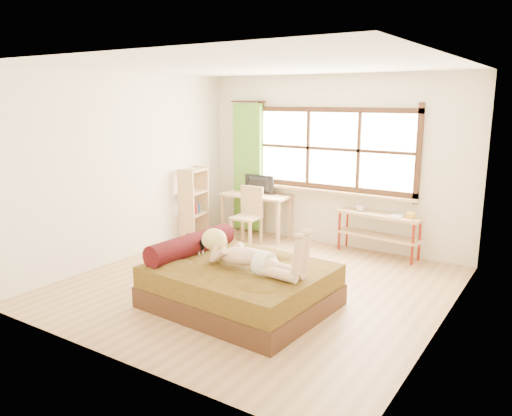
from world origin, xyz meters
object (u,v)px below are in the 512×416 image
Objects in this scene: woman at (249,244)px; desk at (256,200)px; chair at (249,212)px; bed at (237,283)px; bookshelf at (194,203)px; pipe_shelf at (379,225)px; kitten at (196,244)px.

woman is 3.09m from desk.
woman is at bearing -59.15° from chair.
bed is 1.69× the size of bookshelf.
bookshelf reaches higher than bed.
desk is 0.92× the size of pipe_shelf.
chair is (-1.32, 2.21, 0.25)m from bed.
woman is at bearing -48.25° from bookshelf.
kitten is (-0.67, 0.10, 0.34)m from bed.
bookshelf reaches higher than chair.
kitten is 0.31× the size of chair.
desk is (-1.61, 2.63, -0.13)m from woman.
bed is at bearing -64.19° from desk.
woman is 1.12× the size of desk.
bed is 2.80m from pipe_shelf.
bed reaches higher than kitten.
bookshelf is at bearing -143.64° from desk.
kitten is at bearing -75.97° from chair.
bookshelf is (-1.56, 1.82, 0.01)m from kitten.
bookshelf is at bearing -164.62° from chair.
pipe_shelf is at bearing 0.29° from desk.
bed is 0.55m from woman.
woman is at bearing -61.44° from desk.
desk is at bearing 110.28° from kitten.
chair is (0.10, -0.37, -0.13)m from desk.
woman is 4.67× the size of kitten.
woman reaches higher than chair.
chair is (-1.51, 2.27, -0.26)m from woman.
bed is at bearing -4.52° from kitten.
pipe_shelf is (0.53, 2.75, -0.30)m from woman.
bed is 2.19× the size of chair.
woman is at bearing -6.10° from kitten.
pipe_shelf reaches higher than kitten.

